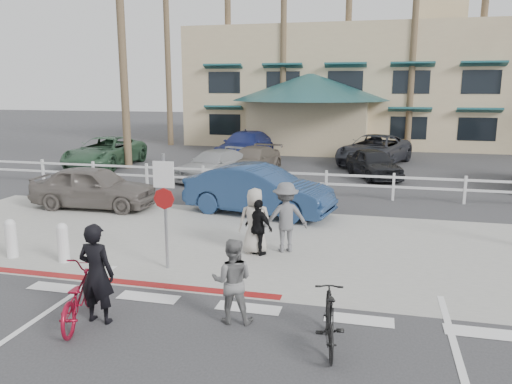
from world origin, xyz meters
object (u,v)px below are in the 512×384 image
(sign_post, at_px, (165,206))
(car_white_sedan, at_px, (259,190))
(car_red_compact, at_px, (94,187))
(bike_red, at_px, (79,295))
(bike_black, at_px, (330,319))

(sign_post, bearing_deg, car_white_sedan, 80.78)
(sign_post, distance_m, car_red_compact, 6.76)
(bike_red, height_order, car_red_compact, car_red_compact)
(bike_red, relative_size, car_white_sedan, 0.39)
(sign_post, distance_m, car_white_sedan, 5.39)
(sign_post, xyz_separation_m, car_white_sedan, (0.86, 5.28, -0.66))
(car_white_sedan, relative_size, car_red_compact, 1.13)
(bike_red, xyz_separation_m, bike_black, (4.30, 0.14, -0.01))
(sign_post, xyz_separation_m, bike_red, (-0.42, -2.79, -0.96))
(bike_red, bearing_deg, bike_black, 165.41)
(bike_red, bearing_deg, car_white_sedan, -115.44)
(sign_post, relative_size, car_white_sedan, 0.61)
(car_white_sedan, bearing_deg, car_red_compact, 106.69)
(bike_red, height_order, car_white_sedan, car_white_sedan)
(car_red_compact, bearing_deg, bike_red, -152.39)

